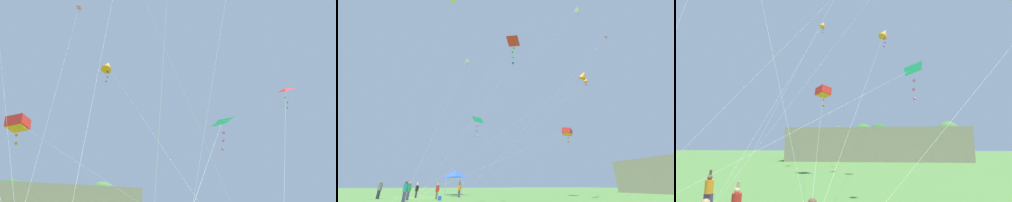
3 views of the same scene
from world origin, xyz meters
The scene contains 18 objects.
ground_plane centered at (0.00, 0.00, 0.00)m, with size 220.00×220.00×0.00m, color #4C7A38.
festival_tent centered at (-5.75, 4.72, 3.14)m, with size 2.92×2.92×3.67m.
cooler_box centered at (5.68, 2.60, 0.20)m, with size 0.54×0.34×0.39m, color blue.
person_grey_shirt centered at (1.41, -4.00, 0.99)m, with size 0.43×0.43×1.83m.
person_green_shirt centered at (4.30, -0.61, 0.94)m, with size 0.41×0.41×1.74m.
person_black_shirt centered at (0.34, -0.18, 0.88)m, with size 0.37×0.37×1.82m.
person_orange_shirt centered at (0.92, 4.95, 0.96)m, with size 0.41×0.41×1.98m.
person_teal_shirt centered at (7.43, -0.52, 0.97)m, with size 0.42×0.42×1.79m.
person_red_shirt centered at (3.78, 2.26, 0.89)m, with size 0.38×0.38×1.83m.
kite_blue_delta_0 centered at (-6.64, 15.25, 27.64)m, with size 7.31×15.97×28.58m.
kite_pink_delta_1 centered at (9.83, 25.16, 23.24)m, with size 9.80×20.90×24.75m.
kite_orange_diamond_2 centered at (10.86, 19.18, 15.14)m, with size 4.40×20.28×15.97m.
kite_white_delta_3 centered at (1.00, 4.15, 20.70)m, with size 7.10×5.08×21.33m.
kite_red_box_5 centered at (3.99, 20.39, 9.03)m, with size 4.28×21.95×9.71m.
kite_cyan_delta_6 centered at (11.28, 5.05, 7.01)m, with size 10.98×9.53×7.38m.
kite_white_delta_8 centered at (11.49, 19.07, 26.07)m, with size 11.80×20.59×26.91m.
kite_orange_diamond_9 centered at (2.52, 27.66, 20.55)m, with size 2.03×23.74×21.22m.
kite_red_delta_10 centered at (18.52, 5.95, 10.58)m, with size 11.16×7.59×10.99m.
Camera 2 is at (28.24, 2.31, 1.39)m, focal length 20.00 mm.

